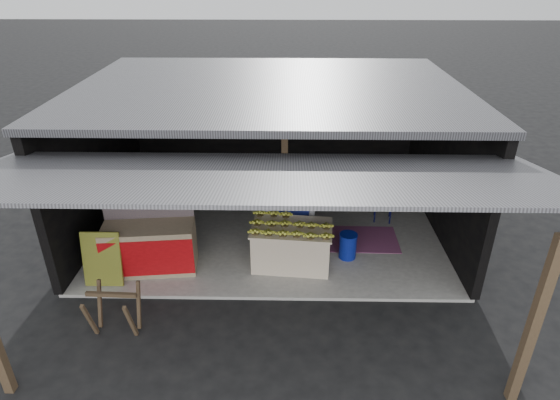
{
  "coord_description": "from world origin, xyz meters",
  "views": [
    {
      "loc": [
        0.37,
        -6.19,
        5.12
      ],
      "look_at": [
        0.22,
        1.55,
        1.1
      ],
      "focal_mm": 30.0,
      "sensor_mm": 36.0,
      "label": 1
    }
  ],
  "objects_px": {
    "neighbor_stall": "(150,245)",
    "sawhorse": "(114,308)",
    "banana_table": "(292,246)",
    "water_barrel": "(348,246)",
    "white_crate": "(290,211)",
    "plastic_chair": "(384,197)"
  },
  "relations": [
    {
      "from": "water_barrel",
      "to": "neighbor_stall",
      "type": "bearing_deg",
      "value": -173.5
    },
    {
      "from": "banana_table",
      "to": "water_barrel",
      "type": "relative_size",
      "value": 3.18
    },
    {
      "from": "neighbor_stall",
      "to": "sawhorse",
      "type": "distance_m",
      "value": 1.6
    },
    {
      "from": "white_crate",
      "to": "sawhorse",
      "type": "height_order",
      "value": "white_crate"
    },
    {
      "from": "banana_table",
      "to": "sawhorse",
      "type": "relative_size",
      "value": 1.98
    },
    {
      "from": "sawhorse",
      "to": "water_barrel",
      "type": "height_order",
      "value": "sawhorse"
    },
    {
      "from": "neighbor_stall",
      "to": "water_barrel",
      "type": "relative_size",
      "value": 3.49
    },
    {
      "from": "white_crate",
      "to": "sawhorse",
      "type": "relative_size",
      "value": 1.45
    },
    {
      "from": "banana_table",
      "to": "plastic_chair",
      "type": "height_order",
      "value": "plastic_chair"
    },
    {
      "from": "banana_table",
      "to": "neighbor_stall",
      "type": "distance_m",
      "value": 2.54
    },
    {
      "from": "white_crate",
      "to": "water_barrel",
      "type": "distance_m",
      "value": 1.39
    },
    {
      "from": "neighbor_stall",
      "to": "water_barrel",
      "type": "distance_m",
      "value": 3.63
    },
    {
      "from": "white_crate",
      "to": "neighbor_stall",
      "type": "relative_size",
      "value": 0.67
    },
    {
      "from": "banana_table",
      "to": "water_barrel",
      "type": "height_order",
      "value": "banana_table"
    },
    {
      "from": "neighbor_stall",
      "to": "water_barrel",
      "type": "bearing_deg",
      "value": 0.31
    },
    {
      "from": "banana_table",
      "to": "neighbor_stall",
      "type": "height_order",
      "value": "neighbor_stall"
    },
    {
      "from": "banana_table",
      "to": "neighbor_stall",
      "type": "bearing_deg",
      "value": -171.05
    },
    {
      "from": "plastic_chair",
      "to": "water_barrel",
      "type": "bearing_deg",
      "value": -111.36
    },
    {
      "from": "banana_table",
      "to": "water_barrel",
      "type": "bearing_deg",
      "value": 17.68
    },
    {
      "from": "neighbor_stall",
      "to": "sawhorse",
      "type": "height_order",
      "value": "neighbor_stall"
    },
    {
      "from": "neighbor_stall",
      "to": "plastic_chair",
      "type": "height_order",
      "value": "neighbor_stall"
    },
    {
      "from": "neighbor_stall",
      "to": "sawhorse",
      "type": "bearing_deg",
      "value": -100.98
    }
  ]
}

